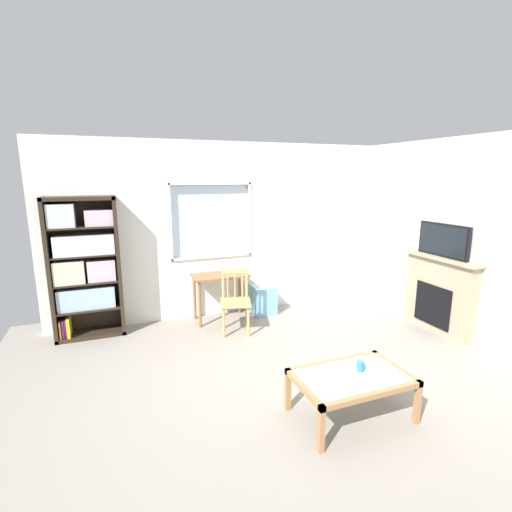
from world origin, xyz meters
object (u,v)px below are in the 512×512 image
(tv, at_px, (443,240))
(desk_under_window, at_px, (220,283))
(bookshelf, at_px, (84,264))
(coffee_table, at_px, (352,381))
(plastic_drawer_unit, at_px, (263,299))
(fireplace, at_px, (439,294))
(sippy_cup, at_px, (361,366))
(wooden_chair, at_px, (235,301))

(tv, bearing_deg, desk_under_window, 151.43)
(bookshelf, relative_size, desk_under_window, 2.31)
(desk_under_window, xyz_separation_m, coffee_table, (0.46, -2.75, -0.23))
(desk_under_window, bearing_deg, tv, -28.57)
(bookshelf, relative_size, plastic_drawer_unit, 4.25)
(fireplace, bearing_deg, bookshelf, 160.89)
(bookshelf, distance_m, desk_under_window, 1.93)
(coffee_table, relative_size, sippy_cup, 11.61)
(tv, distance_m, sippy_cup, 2.64)
(bookshelf, bearing_deg, plastic_drawer_unit, -1.23)
(wooden_chair, distance_m, coffee_table, 2.27)
(fireplace, bearing_deg, sippy_cup, -151.72)
(bookshelf, distance_m, sippy_cup, 3.78)
(plastic_drawer_unit, relative_size, coffee_table, 0.44)
(plastic_drawer_unit, height_order, tv, tv)
(desk_under_window, height_order, wooden_chair, wooden_chair)
(fireplace, bearing_deg, desk_under_window, 151.58)
(bookshelf, height_order, plastic_drawer_unit, bookshelf)
(desk_under_window, bearing_deg, plastic_drawer_unit, 3.94)
(coffee_table, bearing_deg, desk_under_window, 99.46)
(fireplace, xyz_separation_m, sippy_cup, (-2.22, -1.19, -0.09))
(fireplace, height_order, sippy_cup, fireplace)
(desk_under_window, relative_size, plastic_drawer_unit, 1.84)
(coffee_table, height_order, sippy_cup, sippy_cup)
(wooden_chair, height_order, plastic_drawer_unit, wooden_chair)
(fireplace, distance_m, tv, 0.78)
(wooden_chair, distance_m, fireplace, 2.91)
(desk_under_window, distance_m, sippy_cup, 2.77)
(desk_under_window, distance_m, fireplace, 3.18)
(bookshelf, xyz_separation_m, sippy_cup, (2.46, -2.81, -0.57))
(tv, bearing_deg, fireplace, 0.00)
(wooden_chair, relative_size, coffee_table, 0.86)
(wooden_chair, relative_size, sippy_cup, 10.00)
(fireplace, distance_m, coffee_table, 2.65)
(bookshelf, xyz_separation_m, tv, (4.66, -1.62, 0.29))
(bookshelf, distance_m, plastic_drawer_unit, 2.73)
(plastic_drawer_unit, xyz_separation_m, coffee_table, (-0.27, -2.80, 0.14))
(tv, bearing_deg, bookshelf, 160.82)
(tv, distance_m, coffee_table, 2.80)
(coffee_table, distance_m, sippy_cup, 0.17)
(bookshelf, height_order, wooden_chair, bookshelf)
(wooden_chair, bearing_deg, bookshelf, 162.31)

